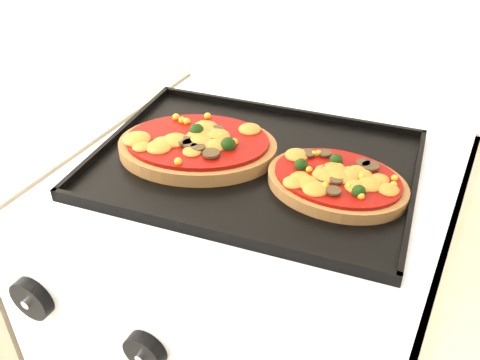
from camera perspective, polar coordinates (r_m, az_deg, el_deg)
The scene contains 7 objects.
stove at distance 1.17m, azimuth 1.63°, elevation -17.89°, with size 0.60×0.60×0.91m, color silver.
control_panel at distance 0.69m, azimuth -9.55°, elevation -16.20°, with size 0.60×0.02×0.09m, color silver.
knob_left at distance 0.78m, azimuth -21.29°, elevation -11.72°, with size 0.06×0.06×0.02m, color black.
knob_center at distance 0.68m, azimuth -10.09°, elevation -17.55°, with size 0.05×0.05×0.02m, color black.
baking_tray at distance 0.86m, azimuth 1.53°, elevation 1.83°, with size 0.50×0.37×0.02m, color black.
pizza_left at distance 0.87m, azimuth -4.57°, elevation 3.80°, with size 0.26×0.19×0.04m, color brown, non-canonical shape.
pizza_right at distance 0.81m, azimuth 10.30°, elevation -0.03°, with size 0.21×0.16×0.03m, color brown, non-canonical shape.
Camera 1 is at (0.31, 1.06, 1.39)m, focal length 40.00 mm.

